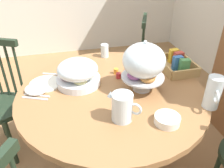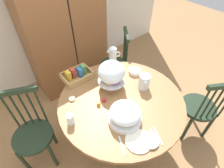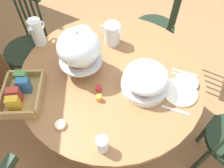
% 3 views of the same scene
% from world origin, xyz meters
% --- Properties ---
extents(ground_plane, '(10.00, 10.00, 0.00)m').
position_xyz_m(ground_plane, '(0.00, 0.00, 0.00)').
color(ground_plane, '#997047').
extents(dining_table, '(1.25, 1.25, 0.74)m').
position_xyz_m(dining_table, '(0.02, 0.11, 0.54)').
color(dining_table, olive).
rests_on(dining_table, ground_plane).
extents(windsor_chair_near_window, '(0.46, 0.46, 0.97)m').
position_xyz_m(windsor_chair_near_window, '(0.57, 0.86, 0.45)').
color(windsor_chair_near_window, '#1E2D1E').
rests_on(windsor_chair_near_window, ground_plane).
extents(windsor_chair_far_side, '(0.45, 0.45, 0.97)m').
position_xyz_m(windsor_chair_far_side, '(0.81, -0.37, 0.45)').
color(windsor_chair_far_side, '#1E2D1E').
rests_on(windsor_chair_far_side, ground_plane).
extents(pastry_stand_with_dome, '(0.28, 0.28, 0.34)m').
position_xyz_m(pastry_stand_with_dome, '(0.06, 0.31, 0.94)').
color(pastry_stand_with_dome, silver).
rests_on(pastry_stand_with_dome, dining_table).
extents(fruit_platter_covered, '(0.30, 0.30, 0.18)m').
position_xyz_m(fruit_platter_covered, '(-0.11, -0.09, 0.83)').
color(fruit_platter_covered, silver).
rests_on(fruit_platter_covered, dining_table).
extents(orange_juice_pitcher, '(0.17, 0.09, 0.20)m').
position_xyz_m(orange_juice_pitcher, '(0.33, 0.64, 0.83)').
color(orange_juice_pitcher, silver).
rests_on(orange_juice_pitcher, dining_table).
extents(milk_pitcher, '(0.14, 0.17, 0.17)m').
position_xyz_m(milk_pitcher, '(0.32, 0.10, 0.81)').
color(milk_pitcher, silver).
rests_on(milk_pitcher, dining_table).
extents(cereal_basket, '(0.32, 0.24, 0.12)m').
position_xyz_m(cereal_basket, '(-0.15, 0.67, 0.78)').
color(cereal_basket, tan).
rests_on(cereal_basket, dining_table).
extents(china_plate_large, '(0.22, 0.22, 0.01)m').
position_xyz_m(china_plate_large, '(-0.16, -0.31, 0.75)').
color(china_plate_large, white).
rests_on(china_plate_large, dining_table).
extents(china_plate_small, '(0.15, 0.15, 0.01)m').
position_xyz_m(china_plate_small, '(-0.09, -0.37, 0.76)').
color(china_plate_small, white).
rests_on(china_plate_small, china_plate_large).
extents(cereal_bowl, '(0.14, 0.14, 0.04)m').
position_xyz_m(cereal_bowl, '(0.41, 0.33, 0.76)').
color(cereal_bowl, white).
rests_on(cereal_bowl, dining_table).
extents(drinking_glass, '(0.06, 0.06, 0.11)m').
position_xyz_m(drinking_glass, '(-0.50, 0.18, 0.80)').
color(drinking_glass, silver).
rests_on(drinking_glass, dining_table).
extents(butter_dish, '(0.06, 0.06, 0.02)m').
position_xyz_m(butter_dish, '(-0.36, 0.42, 0.75)').
color(butter_dish, beige).
rests_on(butter_dish, dining_table).
extents(jam_jar_strawberry, '(0.04, 0.04, 0.04)m').
position_xyz_m(jam_jar_strawberry, '(-0.12, 0.20, 0.76)').
color(jam_jar_strawberry, '#B7282D').
rests_on(jam_jar_strawberry, dining_table).
extents(jam_jar_apricot, '(0.04, 0.04, 0.04)m').
position_xyz_m(jam_jar_apricot, '(-0.19, 0.20, 0.76)').
color(jam_jar_apricot, orange).
rests_on(jam_jar_apricot, dining_table).
extents(table_knife, '(0.08, 0.16, 0.01)m').
position_xyz_m(table_knife, '(-0.03, -0.37, 0.74)').
color(table_knife, silver).
rests_on(table_knife, dining_table).
extents(dinner_fork, '(0.08, 0.16, 0.01)m').
position_xyz_m(dinner_fork, '(-0.00, -0.38, 0.74)').
color(dinner_fork, silver).
rests_on(dinner_fork, dining_table).
extents(soup_spoon, '(0.08, 0.16, 0.01)m').
position_xyz_m(soup_spoon, '(-0.29, -0.26, 0.74)').
color(soup_spoon, silver).
rests_on(soup_spoon, dining_table).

